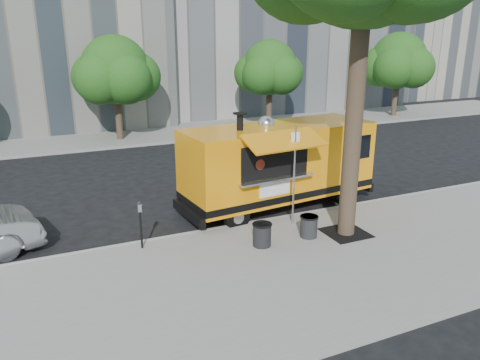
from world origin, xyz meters
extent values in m
plane|color=black|center=(0.00, 0.00, 0.00)|extent=(120.00, 120.00, 0.00)
cube|color=gray|center=(0.00, -4.00, 0.07)|extent=(60.00, 6.00, 0.15)
cube|color=#999993|center=(0.00, -0.93, 0.07)|extent=(60.00, 0.14, 0.16)
cube|color=gray|center=(0.00, 13.50, 0.07)|extent=(60.00, 5.00, 0.15)
cube|color=#A39888|center=(30.00, 24.00, 8.00)|extent=(16.00, 12.00, 16.00)
cylinder|color=#33261C|center=(2.60, -2.80, 3.40)|extent=(0.48, 0.48, 6.50)
cube|color=black|center=(2.60, -2.80, 0.15)|extent=(1.20, 1.20, 0.02)
cylinder|color=#33261C|center=(-1.00, 12.70, 1.45)|extent=(0.36, 0.36, 2.60)
sphere|color=#1E4913|center=(-1.00, 12.70, 3.85)|extent=(3.60, 3.60, 3.60)
cylinder|color=#33261C|center=(8.00, 12.40, 1.45)|extent=(0.36, 0.36, 2.60)
sphere|color=#1E4913|center=(8.00, 12.40, 3.74)|extent=(3.24, 3.24, 3.24)
cylinder|color=#33261C|center=(18.00, 12.60, 1.45)|extent=(0.36, 0.36, 2.60)
sphere|color=#1E4913|center=(18.00, 12.60, 3.91)|extent=(3.78, 3.78, 3.78)
cylinder|color=silver|center=(1.55, -1.55, 1.65)|extent=(0.06, 0.06, 3.00)
cube|color=white|center=(1.55, -1.55, 2.80)|extent=(0.28, 0.02, 0.35)
cylinder|color=black|center=(-3.00, -1.35, 0.68)|extent=(0.06, 0.06, 1.05)
cube|color=silver|center=(-3.00, -1.35, 1.30)|extent=(0.10, 0.08, 0.22)
sphere|color=black|center=(-3.00, -1.35, 1.43)|extent=(0.11, 0.11, 0.11)
cube|color=orange|center=(2.00, 0.20, 1.66)|extent=(6.62, 2.81, 2.33)
cube|color=black|center=(2.00, 0.20, 0.71)|extent=(6.65, 2.83, 0.22)
cube|color=black|center=(5.28, 0.53, 0.45)|extent=(0.39, 2.08, 0.30)
cube|color=black|center=(-1.28, -0.13, 0.45)|extent=(0.39, 2.08, 0.30)
cube|color=black|center=(5.22, 0.52, 2.03)|extent=(0.22, 1.74, 0.94)
cylinder|color=black|center=(4.31, -0.48, 0.40)|extent=(0.82, 0.36, 0.79)
cylinder|color=black|center=(4.13, 1.33, 0.40)|extent=(0.82, 0.36, 0.79)
cylinder|color=black|center=(-0.03, -0.92, 0.40)|extent=(0.82, 0.36, 0.79)
cylinder|color=black|center=(-0.21, 0.89, 0.40)|extent=(0.82, 0.36, 0.79)
cube|color=black|center=(1.22, -0.91, 2.03)|extent=(2.38, 0.42, 1.04)
cube|color=silver|center=(1.23, -1.07, 1.47)|extent=(2.60, 0.61, 0.06)
cube|color=orange|center=(1.27, -1.43, 2.74)|extent=(2.56, 1.18, 0.42)
cube|color=white|center=(1.22, -0.99, 1.16)|extent=(1.09, 0.15, 0.50)
cylinder|color=black|center=(0.52, 0.05, 3.07)|extent=(0.20, 0.20, 0.54)
sphere|color=silver|center=(1.59, 0.36, 2.87)|extent=(0.55, 0.55, 0.55)
sphere|color=maroon|center=(0.64, -0.68, 1.98)|extent=(0.83, 0.83, 0.83)
cylinder|color=#FF590C|center=(0.67, -0.91, 1.85)|extent=(0.35, 0.15, 0.34)
cylinder|color=black|center=(1.48, -2.57, 0.46)|extent=(0.48, 0.48, 0.63)
cylinder|color=black|center=(1.48, -2.57, 0.76)|extent=(0.52, 0.52, 0.04)
cylinder|color=black|center=(0.01, -2.55, 0.47)|extent=(0.49, 0.49, 0.64)
cylinder|color=black|center=(0.01, -2.55, 0.77)|extent=(0.54, 0.54, 0.04)
camera|label=1|loc=(-5.29, -12.91, 5.68)|focal=35.00mm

